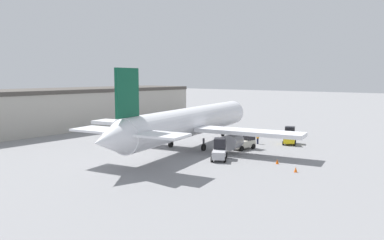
# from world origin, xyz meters

# --- Properties ---
(ground_plane) EXTENTS (400.00, 400.00, 0.00)m
(ground_plane) POSITION_xyz_m (0.00, 0.00, 0.00)
(ground_plane) COLOR gray
(terminal_building) EXTENTS (68.74, 13.92, 7.54)m
(terminal_building) POSITION_xyz_m (-5.52, 31.98, 3.78)
(terminal_building) COLOR #ADA89E
(terminal_building) RESTS_ON ground_plane
(airplane) EXTENTS (38.02, 31.49, 10.78)m
(airplane) POSITION_xyz_m (-0.86, -0.17, 3.58)
(airplane) COLOR white
(airplane) RESTS_ON ground_plane
(ground_crew_worker) EXTENTS (0.38, 0.38, 1.74)m
(ground_crew_worker) POSITION_xyz_m (8.03, -5.95, 0.93)
(ground_crew_worker) COLOR #1E2338
(ground_crew_worker) RESTS_ON ground_plane
(baggage_tug) EXTENTS (3.67, 2.40, 2.44)m
(baggage_tug) POSITION_xyz_m (3.51, -6.45, 1.10)
(baggage_tug) COLOR beige
(baggage_tug) RESTS_ON ground_plane
(belt_loader_truck) EXTENTS (3.44, 2.74, 2.49)m
(belt_loader_truck) POSITION_xyz_m (11.02, -9.57, 1.13)
(belt_loader_truck) COLOR yellow
(belt_loader_truck) RESTS_ON ground_plane
(pushback_tug) EXTENTS (3.75, 3.11, 2.45)m
(pushback_tug) POSITION_xyz_m (-4.02, -7.48, 1.10)
(pushback_tug) COLOR #B2B2B7
(pushback_tug) RESTS_ON ground_plane
(safety_cone_near) EXTENTS (0.36, 0.36, 0.55)m
(safety_cone_near) POSITION_xyz_m (-4.01, -17.11, 0.28)
(safety_cone_near) COLOR #EF590F
(safety_cone_near) RESTS_ON ground_plane
(safety_cone_far) EXTENTS (0.36, 0.36, 0.55)m
(safety_cone_far) POSITION_xyz_m (-1.82, -13.94, 0.28)
(safety_cone_far) COLOR #EF590F
(safety_cone_far) RESTS_ON ground_plane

